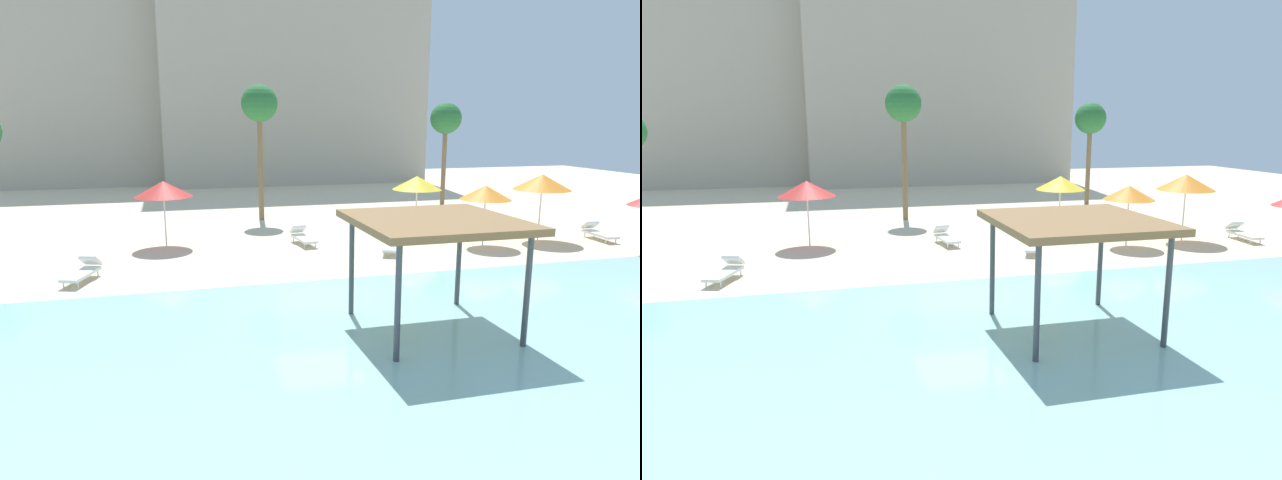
# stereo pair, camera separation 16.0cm
# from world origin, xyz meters

# --- Properties ---
(ground_plane) EXTENTS (80.00, 80.00, 0.00)m
(ground_plane) POSITION_xyz_m (0.00, 0.00, 0.00)
(ground_plane) COLOR beige
(lagoon_water) EXTENTS (44.00, 13.50, 0.04)m
(lagoon_water) POSITION_xyz_m (0.00, -5.25, 0.02)
(lagoon_water) COLOR #99D1C6
(lagoon_water) RESTS_ON ground
(shade_pavilion) EXTENTS (3.93, 3.93, 2.93)m
(shade_pavilion) POSITION_xyz_m (2.08, -3.53, 2.73)
(shade_pavilion) COLOR #42474C
(shade_pavilion) RESTS_ON ground
(beach_umbrella_orange_0) EXTENTS (2.47, 2.47, 2.94)m
(beach_umbrella_orange_0) POSITION_xyz_m (11.61, 5.31, 2.59)
(beach_umbrella_orange_0) COLOR silver
(beach_umbrella_orange_0) RESTS_ON ground
(beach_umbrella_orange_2) EXTENTS (2.16, 2.16, 2.57)m
(beach_umbrella_orange_2) POSITION_xyz_m (8.65, 4.99, 2.27)
(beach_umbrella_orange_2) COLOR silver
(beach_umbrella_orange_2) RESTS_ON ground
(beach_umbrella_yellow_3) EXTENTS (2.27, 2.27, 2.72)m
(beach_umbrella_yellow_3) POSITION_xyz_m (6.89, 8.01, 2.40)
(beach_umbrella_yellow_3) COLOR silver
(beach_umbrella_yellow_3) RESTS_ON ground
(beach_umbrella_red_4) EXTENTS (2.40, 2.40, 2.78)m
(beach_umbrella_red_4) POSITION_xyz_m (-4.45, 8.31, 2.45)
(beach_umbrella_red_4) COLOR silver
(beach_umbrella_red_4) RESTS_ON ground
(lounge_chair_0) EXTENTS (0.73, 1.93, 0.74)m
(lounge_chair_0) POSITION_xyz_m (14.29, 4.73, 0.33)
(lounge_chair_0) COLOR white
(lounge_chair_0) RESTS_ON ground
(lounge_chair_1) EXTENTS (1.26, 1.98, 0.74)m
(lounge_chair_1) POSITION_xyz_m (4.32, 4.85, 0.33)
(lounge_chair_1) COLOR white
(lounge_chair_1) RESTS_ON ground
(lounge_chair_2) EXTENTS (0.83, 1.96, 0.74)m
(lounge_chair_2) POSITION_xyz_m (1.25, 7.24, 0.33)
(lounge_chair_2) COLOR white
(lounge_chair_2) RESTS_ON ground
(lounge_chair_3) EXTENTS (1.17, 1.99, 0.74)m
(lounge_chair_3) POSITION_xyz_m (-7.15, 3.63, 0.33)
(lounge_chair_3) COLOR white
(lounge_chair_3) RESTS_ON ground
(palm_tree_1) EXTENTS (1.90, 1.90, 6.29)m
(palm_tree_1) POSITION_xyz_m (12.37, 16.06, 5.18)
(palm_tree_1) COLOR brown
(palm_tree_1) RESTS_ON ground
(palm_tree_2) EXTENTS (1.90, 1.90, 7.04)m
(palm_tree_2) POSITION_xyz_m (0.52, 13.71, 5.89)
(palm_tree_2) COLOR brown
(palm_tree_2) RESTS_ON ground
(hotel_block_0) EXTENTS (21.86, 9.53, 15.86)m
(hotel_block_0) POSITION_xyz_m (-8.00, 35.66, 7.93)
(hotel_block_0) COLOR #B2A893
(hotel_block_0) RESTS_ON ground
(hotel_block_1) EXTENTS (21.52, 11.91, 18.92)m
(hotel_block_1) POSITION_xyz_m (6.27, 34.35, 9.46)
(hotel_block_1) COLOR #B2A893
(hotel_block_1) RESTS_ON ground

